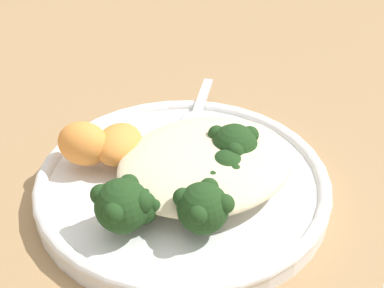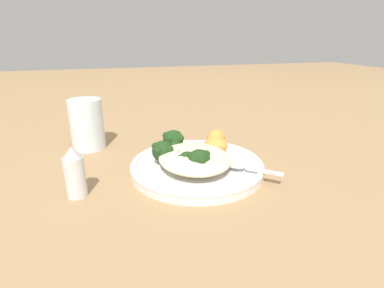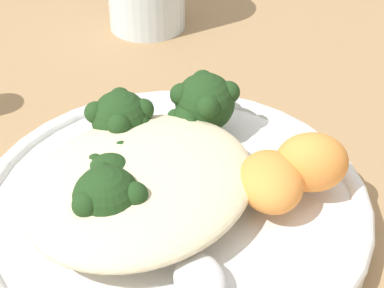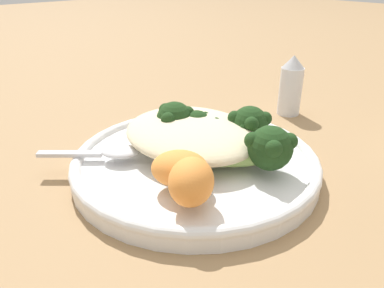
{
  "view_description": "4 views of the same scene",
  "coord_description": "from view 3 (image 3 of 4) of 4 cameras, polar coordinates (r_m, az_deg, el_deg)",
  "views": [
    {
      "loc": [
        0.2,
        0.36,
        0.36
      ],
      "look_at": [
        -0.01,
        -0.0,
        0.06
      ],
      "focal_mm": 60.0,
      "sensor_mm": 36.0,
      "label": 1
    },
    {
      "loc": [
        -0.51,
        0.14,
        0.25
      ],
      "look_at": [
        -0.01,
        0.0,
        0.06
      ],
      "focal_mm": 28.0,
      "sensor_mm": 36.0,
      "label": 2
    },
    {
      "loc": [
        -0.23,
        -0.22,
        0.29
      ],
      "look_at": [
        0.01,
        -0.02,
        0.06
      ],
      "focal_mm": 60.0,
      "sensor_mm": 36.0,
      "label": 3
    },
    {
      "loc": [
        0.25,
        -0.24,
        0.2
      ],
      "look_at": [
        0.0,
        -0.02,
        0.04
      ],
      "focal_mm": 35.0,
      "sensor_mm": 36.0,
      "label": 4
    }
  ],
  "objects": [
    {
      "name": "sweet_potato_chunk_1",
      "position": [
        0.41,
        10.57,
        -1.61
      ],
      "size": [
        0.06,
        0.06,
        0.04
      ],
      "primitive_type": "ellipsoid",
      "rotation": [
        0.0,
        0.0,
        2.26
      ],
      "color": "orange",
      "rests_on": "plate"
    },
    {
      "name": "broccoli_stalk_3",
      "position": [
        0.43,
        -4.45,
        0.01
      ],
      "size": [
        0.03,
        0.11,
        0.03
      ],
      "rotation": [
        0.0,
        0.0,
        1.53
      ],
      "color": "#8EB25B",
      "rests_on": "plate"
    },
    {
      "name": "broccoli_stalk_5",
      "position": [
        0.4,
        -5.36,
        -3.38
      ],
      "size": [
        0.06,
        0.08,
        0.03
      ],
      "rotation": [
        0.0,
        0.0,
        2.21
      ],
      "color": "#8EB25B",
      "rests_on": "plate"
    },
    {
      "name": "broccoli_stalk_6",
      "position": [
        0.38,
        -5.98,
        -4.96
      ],
      "size": [
        0.1,
        0.07,
        0.04
      ],
      "rotation": [
        0.0,
        0.0,
        2.61
      ],
      "color": "#8EB25B",
      "rests_on": "plate"
    },
    {
      "name": "sweet_potato_chunk_0",
      "position": [
        0.4,
        7.01,
        -3.32
      ],
      "size": [
        0.06,
        0.06,
        0.03
      ],
      "primitive_type": "ellipsoid",
      "rotation": [
        0.0,
        0.0,
        3.92
      ],
      "color": "orange",
      "rests_on": "plate"
    },
    {
      "name": "broccoli_stalk_1",
      "position": [
        0.44,
        0.12,
        0.89
      ],
      "size": [
        0.06,
        0.08,
        0.03
      ],
      "rotation": [
        0.0,
        0.0,
        0.91
      ],
      "color": "#8EB25B",
      "rests_on": "plate"
    },
    {
      "name": "broccoli_stalk_2",
      "position": [
        0.43,
        -4.84,
        0.98
      ],
      "size": [
        0.04,
        0.13,
        0.04
      ],
      "rotation": [
        0.0,
        0.0,
        1.49
      ],
      "color": "#8EB25B",
      "rests_on": "plate"
    },
    {
      "name": "ground_plane",
      "position": [
        0.43,
        -2.2,
        -5.67
      ],
      "size": [
        4.0,
        4.0,
        0.0
      ],
      "primitive_type": "plane",
      "color": "#9E7A51"
    },
    {
      "name": "plate",
      "position": [
        0.42,
        -1.75,
        -5.56
      ],
      "size": [
        0.25,
        0.25,
        0.02
      ],
      "color": "white",
      "rests_on": "ground_plane"
    },
    {
      "name": "broccoli_stalk_4",
      "position": [
        0.41,
        -3.99,
        -2.26
      ],
      "size": [
        0.04,
        0.09,
        0.03
      ],
      "rotation": [
        0.0,
        0.0,
        1.86
      ],
      "color": "#8EB25B",
      "rests_on": "plate"
    },
    {
      "name": "broccoli_stalk_0",
      "position": [
        0.44,
        1.26,
        2.56
      ],
      "size": [
        0.1,
        0.09,
        0.04
      ],
      "rotation": [
        0.0,
        0.0,
        0.75
      ],
      "color": "#8EB25B",
      "rests_on": "plate"
    },
    {
      "name": "quinoa_mound",
      "position": [
        0.4,
        -5.07,
        -3.25
      ],
      "size": [
        0.15,
        0.13,
        0.03
      ],
      "primitive_type": "ellipsoid",
      "color": "beige",
      "rests_on": "plate"
    }
  ]
}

